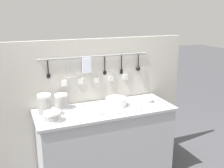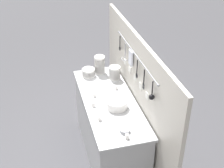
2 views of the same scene
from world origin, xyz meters
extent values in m
plane|color=#424247|center=(0.00, 0.00, 0.00)|extent=(20.00, 20.00, 0.00)
cube|color=#ADAFB5|center=(0.00, 0.00, 0.87)|extent=(1.58, 0.60, 0.03)
cube|color=#ADAFB5|center=(0.00, 0.00, 0.43)|extent=(1.51, 0.57, 0.85)
cube|color=#BCB7AD|center=(0.00, 0.33, 0.82)|extent=(2.38, 0.04, 1.64)
cylinder|color=#93969E|center=(0.00, 0.30, 1.44)|extent=(1.32, 0.01, 0.01)
sphere|color=#93969E|center=(-0.66, 0.30, 1.44)|extent=(0.02, 0.02, 0.02)
sphere|color=#93969E|center=(0.66, 0.30, 1.44)|extent=(0.02, 0.02, 0.02)
cylinder|color=black|center=(-0.56, 0.29, 1.35)|extent=(0.01, 0.01, 0.15)
ellipsoid|color=black|center=(-0.56, 0.29, 1.25)|extent=(0.04, 0.02, 0.06)
cylinder|color=#93969E|center=(-0.56, 0.30, 1.43)|extent=(0.00, 0.01, 0.02)
cylinder|color=#93969E|center=(-0.33, 0.29, 1.34)|extent=(0.01, 0.01, 0.17)
torus|color=#93969E|center=(-0.33, 0.29, 1.22)|extent=(0.10, 0.10, 0.01)
cylinder|color=#93969E|center=(-0.33, 0.30, 1.43)|extent=(0.01, 0.01, 0.02)
cube|color=silver|center=(-0.12, 0.29, 1.34)|extent=(0.11, 0.02, 0.18)
cylinder|color=#93969E|center=(-0.12, 0.30, 1.43)|extent=(0.01, 0.01, 0.02)
cylinder|color=black|center=(0.11, 0.29, 1.34)|extent=(0.01, 0.01, 0.17)
ellipsoid|color=black|center=(0.11, 0.29, 1.23)|extent=(0.04, 0.02, 0.06)
cylinder|color=#93969E|center=(0.11, 0.30, 1.43)|extent=(0.01, 0.01, 0.02)
cylinder|color=black|center=(0.33, 0.29, 1.34)|extent=(0.01, 0.01, 0.18)
cube|color=black|center=(0.33, 0.29, 1.22)|extent=(0.04, 0.01, 0.06)
cylinder|color=#93969E|center=(0.33, 0.30, 1.43)|extent=(0.01, 0.01, 0.02)
cylinder|color=black|center=(0.56, 0.29, 1.34)|extent=(0.01, 0.01, 0.16)
sphere|color=black|center=(0.56, 0.29, 1.24)|extent=(0.06, 0.06, 0.06)
cylinder|color=#93969E|center=(0.56, 0.30, 1.43)|extent=(0.00, 0.01, 0.02)
cube|color=white|center=(-0.39, 0.31, 1.14)|extent=(0.07, 0.01, 0.07)
cube|color=white|center=(-0.20, 0.31, 1.14)|extent=(0.07, 0.01, 0.07)
cube|color=white|center=(0.00, 0.31, 1.14)|extent=(0.07, 0.01, 0.07)
cube|color=white|center=(0.20, 0.31, 1.14)|extent=(0.07, 0.01, 0.07)
cube|color=white|center=(0.39, 0.31, 1.14)|extent=(0.07, 0.01, 0.07)
cylinder|color=white|center=(-0.62, -0.12, 0.90)|extent=(0.17, 0.17, 0.05)
cylinder|color=white|center=(-0.62, -0.12, 0.93)|extent=(0.17, 0.17, 0.05)
cylinder|color=white|center=(-0.62, -0.12, 0.96)|extent=(0.17, 0.17, 0.05)
cylinder|color=white|center=(-0.66, 0.04, 0.91)|extent=(0.14, 0.14, 0.05)
cylinder|color=white|center=(-0.66, 0.04, 0.93)|extent=(0.14, 0.14, 0.05)
cylinder|color=white|center=(-0.66, 0.04, 0.96)|extent=(0.14, 0.14, 0.05)
cylinder|color=white|center=(-0.66, 0.04, 0.99)|extent=(0.14, 0.14, 0.05)
cylinder|color=white|center=(-0.66, 0.04, 1.01)|extent=(0.14, 0.14, 0.05)
cylinder|color=white|center=(-0.66, 0.04, 1.04)|extent=(0.14, 0.14, 0.05)
cylinder|color=white|center=(-0.66, 0.04, 1.07)|extent=(0.14, 0.14, 0.05)
cylinder|color=white|center=(-0.66, 0.04, 1.10)|extent=(0.14, 0.14, 0.05)
cylinder|color=white|center=(-0.46, 0.19, 0.90)|extent=(0.14, 0.14, 0.05)
cylinder|color=white|center=(-0.46, 0.19, 0.93)|extent=(0.14, 0.14, 0.05)
cylinder|color=white|center=(-0.46, 0.19, 0.95)|extent=(0.14, 0.14, 0.05)
cylinder|color=white|center=(-0.46, 0.19, 0.98)|extent=(0.14, 0.14, 0.05)
cylinder|color=white|center=(-0.46, 0.19, 1.01)|extent=(0.14, 0.14, 0.05)
cylinder|color=white|center=(-0.46, 0.19, 1.03)|extent=(0.14, 0.14, 0.05)
cylinder|color=white|center=(0.16, 0.05, 0.88)|extent=(0.24, 0.24, 0.01)
cylinder|color=white|center=(0.16, 0.05, 0.89)|extent=(0.24, 0.24, 0.01)
cylinder|color=white|center=(0.16, 0.05, 0.90)|extent=(0.24, 0.24, 0.01)
cylinder|color=white|center=(0.16, 0.05, 0.91)|extent=(0.24, 0.24, 0.01)
cylinder|color=white|center=(0.16, 0.05, 0.92)|extent=(0.24, 0.24, 0.01)
cylinder|color=white|center=(0.16, 0.05, 0.93)|extent=(0.24, 0.24, 0.01)
cylinder|color=white|center=(0.16, 0.05, 0.94)|extent=(0.24, 0.24, 0.01)
cylinder|color=white|center=(0.16, 0.05, 0.95)|extent=(0.24, 0.24, 0.01)
cylinder|color=white|center=(0.16, 0.05, 0.95)|extent=(0.24, 0.24, 0.01)
cylinder|color=white|center=(0.16, 0.05, 0.96)|extent=(0.24, 0.24, 0.01)
cylinder|color=white|center=(0.16, 0.05, 0.97)|extent=(0.24, 0.24, 0.01)
cylinder|color=#93969E|center=(0.59, 0.01, 0.90)|extent=(0.10, 0.10, 0.03)
cylinder|color=white|center=(-0.05, 0.04, 0.90)|extent=(0.04, 0.04, 0.05)
cylinder|color=white|center=(-0.21, 0.14, 0.90)|extent=(0.04, 0.04, 0.05)
cylinder|color=white|center=(0.07, -0.20, 0.90)|extent=(0.04, 0.04, 0.05)
cylinder|color=white|center=(0.68, 0.01, 0.90)|extent=(0.04, 0.04, 0.05)
cylinder|color=white|center=(-0.12, -0.15, 0.90)|extent=(0.04, 0.04, 0.05)
cylinder|color=white|center=(0.33, -0.19, 0.90)|extent=(0.04, 0.04, 0.05)
camera|label=1|loc=(-0.99, -2.60, 1.95)|focal=42.00mm
camera|label=2|loc=(2.90, -0.74, 2.96)|focal=50.00mm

